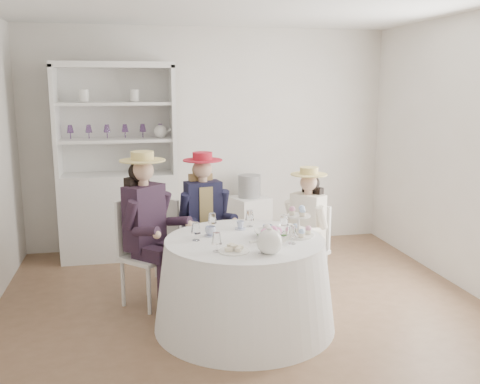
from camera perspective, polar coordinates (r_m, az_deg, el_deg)
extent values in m
plane|color=brown|center=(5.11, 0.23, -11.84)|extent=(4.50, 4.50, 0.00)
plane|color=white|center=(4.75, 0.26, 19.68)|extent=(4.50, 4.50, 0.00)
plane|color=silver|center=(6.70, -3.31, 5.66)|extent=(4.50, 0.00, 4.50)
plane|color=silver|center=(2.85, 8.60, -2.22)|extent=(4.50, 0.00, 4.50)
plane|color=silver|center=(5.65, 23.22, 3.70)|extent=(0.00, 4.50, 4.50)
cone|color=white|center=(4.56, 0.49, -9.74)|extent=(1.53, 1.53, 0.74)
cylinder|color=white|center=(4.44, 0.50, -5.15)|extent=(1.33, 1.33, 0.02)
cube|color=silver|center=(6.46, -12.69, -2.45)|extent=(1.43, 0.96, 1.00)
cube|color=silver|center=(6.52, -13.09, 7.58)|extent=(1.26, 0.54, 1.23)
cube|color=silver|center=(6.29, -13.39, 13.04)|extent=(1.43, 0.96, 0.07)
cube|color=silver|center=(6.34, -19.03, 7.16)|extent=(0.23, 0.48, 1.23)
cube|color=silver|center=(6.31, -7.21, 7.67)|extent=(0.23, 0.48, 1.23)
cube|color=silver|center=(6.31, -13.04, 5.44)|extent=(1.33, 0.88, 0.03)
cube|color=silver|center=(6.29, -13.21, 9.18)|extent=(1.33, 0.88, 0.03)
sphere|color=white|center=(6.31, -8.50, 6.42)|extent=(0.16, 0.16, 0.16)
cube|color=silver|center=(6.69, 1.00, -3.26)|extent=(0.54, 0.54, 0.65)
cylinder|color=black|center=(6.59, 1.01, 0.63)|extent=(0.35, 0.35, 0.28)
cube|color=silver|center=(5.02, -9.84, -6.86)|extent=(0.58, 0.58, 0.04)
cylinder|color=silver|center=(4.88, -9.68, -10.31)|extent=(0.04, 0.04, 0.45)
cylinder|color=silver|center=(5.10, -7.13, -9.25)|extent=(0.04, 0.04, 0.45)
cylinder|color=silver|center=(5.10, -12.37, -9.46)|extent=(0.04, 0.04, 0.45)
cylinder|color=silver|center=(5.31, -9.81, -8.49)|extent=(0.04, 0.04, 0.45)
cube|color=silver|center=(5.07, -11.44, -3.51)|extent=(0.30, 0.29, 0.51)
cube|color=black|center=(4.93, -10.15, -2.65)|extent=(0.40, 0.40, 0.59)
cube|color=black|center=(4.85, -9.57, -6.49)|extent=(0.34, 0.34, 0.12)
cylinder|color=black|center=(4.86, -8.21, -10.23)|extent=(0.10, 0.10, 0.47)
cylinder|color=black|center=(4.74, -11.60, -2.38)|extent=(0.19, 0.19, 0.28)
cube|color=black|center=(4.98, -8.11, -5.98)|extent=(0.34, 0.34, 0.12)
cylinder|color=black|center=(4.99, -6.78, -9.62)|extent=(0.10, 0.10, 0.47)
cylinder|color=black|center=(5.04, -8.18, -1.46)|extent=(0.19, 0.19, 0.28)
cylinder|color=#D8A889|center=(4.86, -10.28, 0.96)|extent=(0.09, 0.09, 0.08)
sphere|color=#D8A889|center=(4.85, -10.33, 2.26)|extent=(0.19, 0.19, 0.19)
sphere|color=black|center=(4.88, -10.71, 2.13)|extent=(0.19, 0.19, 0.19)
cube|color=black|center=(4.95, -10.90, -0.57)|extent=(0.23, 0.23, 0.39)
cylinder|color=#D5BB68|center=(4.83, -10.37, 3.33)|extent=(0.41, 0.41, 0.01)
cylinder|color=#D5BB68|center=(4.83, -10.38, 3.81)|extent=(0.20, 0.20, 0.08)
cube|color=silver|center=(5.41, -3.83, -5.60)|extent=(0.45, 0.45, 0.04)
cylinder|color=silver|center=(5.30, -4.90, -8.54)|extent=(0.03, 0.03, 0.43)
cylinder|color=silver|center=(5.39, -1.70, -8.15)|extent=(0.03, 0.03, 0.43)
cylinder|color=silver|center=(5.58, -5.83, -7.52)|extent=(0.03, 0.03, 0.43)
cylinder|color=silver|center=(5.67, -2.79, -7.17)|extent=(0.03, 0.03, 0.43)
cube|color=silver|center=(5.50, -4.43, -2.50)|extent=(0.37, 0.09, 0.49)
cube|color=#181831|center=(5.34, -3.95, -1.86)|extent=(0.38, 0.25, 0.56)
cube|color=tan|center=(5.34, -3.95, -1.86)|extent=(0.17, 0.23, 0.49)
cube|color=#181831|center=(5.26, -4.36, -5.24)|extent=(0.18, 0.35, 0.12)
cylinder|color=#181831|center=(5.23, -3.87, -8.70)|extent=(0.10, 0.10, 0.45)
cylinder|color=#181831|center=(5.23, -5.93, -1.40)|extent=(0.12, 0.18, 0.27)
cube|color=#181831|center=(5.31, -2.56, -5.05)|extent=(0.18, 0.35, 0.12)
cylinder|color=#181831|center=(5.28, -2.04, -8.47)|extent=(0.10, 0.10, 0.45)
cylinder|color=#181831|center=(5.35, -1.78, -1.06)|extent=(0.12, 0.18, 0.27)
cylinder|color=#D8A889|center=(5.28, -3.99, 1.32)|extent=(0.09, 0.09, 0.08)
sphere|color=#D8A889|center=(5.26, -4.01, 2.47)|extent=(0.18, 0.18, 0.18)
sphere|color=tan|center=(5.30, -4.15, 2.38)|extent=(0.18, 0.18, 0.18)
cube|color=tan|center=(5.37, -4.23, 0.03)|extent=(0.24, 0.12, 0.37)
cylinder|color=#B61B2D|center=(5.25, -4.02, 3.41)|extent=(0.39, 0.39, 0.01)
cylinder|color=#B61B2D|center=(5.24, -4.03, 3.83)|extent=(0.19, 0.19, 0.08)
cube|color=silver|center=(5.33, 7.04, -6.39)|extent=(0.49, 0.49, 0.04)
cylinder|color=silver|center=(5.37, 4.86, -8.49)|extent=(0.03, 0.03, 0.39)
cylinder|color=silver|center=(5.21, 7.32, -9.17)|extent=(0.03, 0.03, 0.39)
cylinder|color=silver|center=(5.58, 6.68, -7.75)|extent=(0.03, 0.03, 0.39)
cylinder|color=silver|center=(5.43, 9.09, -8.37)|extent=(0.03, 0.03, 0.39)
cube|color=silver|center=(5.39, 8.10, -3.59)|extent=(0.21, 0.29, 0.44)
cube|color=white|center=(5.26, 7.24, -2.96)|extent=(0.33, 0.36, 0.51)
cube|color=white|center=(5.27, 5.68, -5.75)|extent=(0.31, 0.27, 0.11)
cylinder|color=white|center=(5.27, 4.79, -8.80)|extent=(0.09, 0.09, 0.41)
cylinder|color=white|center=(5.32, 5.45, -2.06)|extent=(0.17, 0.15, 0.24)
cube|color=white|center=(5.18, 7.07, -6.09)|extent=(0.31, 0.27, 0.11)
cylinder|color=white|center=(5.18, 6.19, -9.19)|extent=(0.09, 0.09, 0.41)
cylinder|color=white|center=(5.11, 8.68, -2.69)|extent=(0.17, 0.15, 0.24)
cylinder|color=#D8A889|center=(5.19, 7.31, -0.04)|extent=(0.08, 0.08, 0.07)
sphere|color=#D8A889|center=(5.18, 7.34, 1.01)|extent=(0.17, 0.17, 0.17)
sphere|color=black|center=(5.21, 7.59, 0.93)|extent=(0.17, 0.17, 0.17)
cube|color=black|center=(5.28, 7.73, -1.24)|extent=(0.18, 0.21, 0.33)
cylinder|color=#D5BB68|center=(5.16, 7.36, 1.88)|extent=(0.35, 0.35, 0.01)
cylinder|color=#D5BB68|center=(5.16, 7.37, 2.26)|extent=(0.18, 0.18, 0.07)
cube|color=silver|center=(5.74, -6.96, -5.00)|extent=(0.51, 0.51, 0.04)
cylinder|color=silver|center=(5.83, -4.93, -6.81)|extent=(0.03, 0.03, 0.40)
cylinder|color=silver|center=(5.99, -7.23, -6.37)|extent=(0.03, 0.03, 0.40)
cylinder|color=silver|center=(5.61, -6.58, -7.59)|extent=(0.03, 0.03, 0.40)
cylinder|color=silver|center=(5.78, -8.92, -7.10)|extent=(0.03, 0.03, 0.40)
cube|color=silver|center=(5.55, -8.01, -2.99)|extent=(0.28, 0.24, 0.45)
imported|color=white|center=(4.52, -3.16, -4.25)|extent=(0.10, 0.10, 0.07)
imported|color=white|center=(4.72, 0.03, -3.61)|extent=(0.09, 0.09, 0.07)
imported|color=white|center=(4.59, 2.96, -4.04)|extent=(0.09, 0.09, 0.07)
imported|color=white|center=(4.48, 2.90, -4.53)|extent=(0.25, 0.25, 0.05)
sphere|color=pink|center=(4.37, 4.10, -4.19)|extent=(0.06, 0.06, 0.06)
sphere|color=white|center=(4.40, 3.75, -4.07)|extent=(0.06, 0.06, 0.06)
sphere|color=pink|center=(4.40, 3.20, -4.04)|extent=(0.06, 0.06, 0.06)
sphere|color=white|center=(4.38, 2.76, -4.13)|extent=(0.06, 0.06, 0.06)
sphere|color=pink|center=(4.34, 2.68, -4.27)|extent=(0.06, 0.06, 0.06)
sphere|color=white|center=(4.31, 3.02, -4.40)|extent=(0.06, 0.06, 0.06)
sphere|color=pink|center=(4.30, 3.58, -4.42)|extent=(0.06, 0.06, 0.06)
sphere|color=white|center=(4.33, 4.03, -4.34)|extent=(0.06, 0.06, 0.06)
sphere|color=white|center=(4.05, 3.18, -5.34)|extent=(0.20, 0.20, 0.20)
cylinder|color=white|center=(4.08, 4.83, -5.08)|extent=(0.12, 0.03, 0.09)
cylinder|color=white|center=(4.03, 3.19, -3.99)|extent=(0.04, 0.04, 0.02)
cylinder|color=white|center=(4.10, -0.64, -6.31)|extent=(0.24, 0.24, 0.01)
cube|color=beige|center=(4.07, -1.23, -6.13)|extent=(0.05, 0.04, 0.03)
cube|color=beige|center=(4.09, -0.64, -5.86)|extent=(0.06, 0.05, 0.03)
cube|color=beige|center=(4.12, -0.06, -5.91)|extent=(0.07, 0.06, 0.03)
cube|color=beige|center=(4.13, -0.99, -5.73)|extent=(0.06, 0.06, 0.03)
cube|color=beige|center=(4.07, -0.16, -6.15)|extent=(0.06, 0.07, 0.03)
cylinder|color=white|center=(4.55, 6.23, -4.61)|extent=(0.26, 0.26, 0.01)
cylinder|color=white|center=(4.52, 6.26, -3.62)|extent=(0.02, 0.02, 0.18)
cylinder|color=white|center=(4.50, 6.28, -2.54)|extent=(0.20, 0.20, 0.01)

